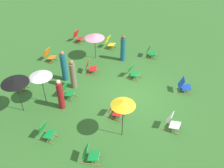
{
  "coord_description": "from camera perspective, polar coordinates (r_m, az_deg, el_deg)",
  "views": [
    {
      "loc": [
        -9.38,
        -2.32,
        8.47
      ],
      "look_at": [
        0.0,
        1.2,
        0.5
      ],
      "focal_mm": 39.76,
      "sensor_mm": 36.0,
      "label": 1
    }
  ],
  "objects": [
    {
      "name": "deckchair_11",
      "position": [
        17.59,
        -7.88,
        10.71
      ],
      "size": [
        0.62,
        0.84,
        0.83
      ],
      "rotation": [
        0.0,
        0.0,
        -0.2
      ],
      "color": "olive",
      "rests_on": "ground"
    },
    {
      "name": "deckchair_10",
      "position": [
        12.77,
        -10.33,
        -1.61
      ],
      "size": [
        0.53,
        0.79,
        0.83
      ],
      "rotation": [
        0.0,
        0.0,
        -0.07
      ],
      "color": "olive",
      "rests_on": "ground"
    },
    {
      "name": "person_0",
      "position": [
        13.09,
        -8.99,
        2.07
      ],
      "size": [
        0.44,
        0.44,
        1.68
      ],
      "rotation": [
        0.0,
        0.0,
        3.8
      ],
      "color": "#72664C",
      "rests_on": "ground"
    },
    {
      "name": "deckchair_5",
      "position": [
        11.03,
        -14.97,
        -10.56
      ],
      "size": [
        0.48,
        0.76,
        0.83
      ],
      "rotation": [
        0.0,
        0.0,
        -0.01
      ],
      "color": "olive",
      "rests_on": "ground"
    },
    {
      "name": "deckchair_6",
      "position": [
        11.33,
        13.59,
        -8.58
      ],
      "size": [
        0.55,
        0.8,
        0.83
      ],
      "rotation": [
        0.0,
        0.0,
        -0.1
      ],
      "color": "olive",
      "rests_on": "ground"
    },
    {
      "name": "deckchair_1",
      "position": [
        16.68,
        -0.63,
        9.46
      ],
      "size": [
        0.56,
        0.81,
        0.83
      ],
      "rotation": [
        0.0,
        0.0,
        -0.11
      ],
      "color": "olive",
      "rests_on": "ground"
    },
    {
      "name": "ground_plane",
      "position": [
        12.85,
        5.02,
        -2.92
      ],
      "size": [
        40.0,
        40.0,
        0.0
      ],
      "primitive_type": "plane",
      "color": "#2D6026"
    },
    {
      "name": "person_2",
      "position": [
        11.94,
        -11.78,
        -2.48
      ],
      "size": [
        0.33,
        0.33,
        1.68
      ],
      "rotation": [
        0.0,
        0.0,
        3.04
      ],
      "color": "maroon",
      "rests_on": "ground"
    },
    {
      "name": "umbrella_0",
      "position": [
        9.69,
        2.59,
        -4.4
      ],
      "size": [
        1.0,
        1.0,
        2.01
      ],
      "color": "black",
      "rests_on": "ground"
    },
    {
      "name": "deckchair_9",
      "position": [
        13.93,
        -20.61,
        0.08
      ],
      "size": [
        0.6,
        0.83,
        0.83
      ],
      "rotation": [
        0.0,
        0.0,
        0.17
      ],
      "color": "olive",
      "rests_on": "ground"
    },
    {
      "name": "deckchair_13",
      "position": [
        15.81,
        -14.29,
        6.39
      ],
      "size": [
        0.53,
        0.79,
        0.83
      ],
      "rotation": [
        0.0,
        0.0,
        -0.07
      ],
      "color": "olive",
      "rests_on": "ground"
    },
    {
      "name": "deckchair_2",
      "position": [
        13.43,
        16.16,
        -0.38
      ],
      "size": [
        0.66,
        0.86,
        0.83
      ],
      "rotation": [
        0.0,
        0.0,
        0.26
      ],
      "color": "olive",
      "rests_on": "ground"
    },
    {
      "name": "umbrella_1",
      "position": [
        11.7,
        -21.49,
        0.63
      ],
      "size": [
        1.24,
        1.24,
        1.91
      ],
      "color": "black",
      "rests_on": "ground"
    },
    {
      "name": "deckchair_14",
      "position": [
        11.55,
        0.75,
        -6.02
      ],
      "size": [
        0.57,
        0.82,
        0.83
      ],
      "rotation": [
        0.0,
        0.0,
        -0.13
      ],
      "color": "olive",
      "rests_on": "ground"
    },
    {
      "name": "person_1",
      "position": [
        13.7,
        -11.0,
        3.96
      ],
      "size": [
        0.41,
        0.41,
        1.81
      ],
      "rotation": [
        0.0,
        0.0,
        0.31
      ],
      "color": "#195972",
      "rests_on": "ground"
    },
    {
      "name": "deckchair_8",
      "position": [
        14.32,
        -5.06,
        3.9
      ],
      "size": [
        0.67,
        0.86,
        0.83
      ],
      "rotation": [
        0.0,
        0.0,
        0.28
      ],
      "color": "olive",
      "rests_on": "ground"
    },
    {
      "name": "umbrella_2",
      "position": [
        15.07,
        -4.03,
        10.88
      ],
      "size": [
        1.2,
        1.2,
        1.62
      ],
      "color": "black",
      "rests_on": "ground"
    },
    {
      "name": "deckchair_7",
      "position": [
        13.94,
        4.81,
        2.81
      ],
      "size": [
        0.63,
        0.85,
        0.83
      ],
      "rotation": [
        0.0,
        0.0,
        -0.22
      ],
      "color": "olive",
      "rests_on": "ground"
    },
    {
      "name": "deckchair_0",
      "position": [
        15.88,
        8.89,
        7.34
      ],
      "size": [
        0.51,
        0.78,
        0.83
      ],
      "rotation": [
        0.0,
        0.0,
        0.05
      ],
      "color": "olive",
      "rests_on": "ground"
    },
    {
      "name": "umbrella_3",
      "position": [
        11.91,
        -16.18,
        2.17
      ],
      "size": [
        1.08,
        1.08,
        1.85
      ],
      "color": "black",
      "rests_on": "ground"
    },
    {
      "name": "person_3",
      "position": [
        15.16,
        2.55,
        8.11
      ],
      "size": [
        0.32,
        0.32,
        1.7
      ],
      "rotation": [
        0.0,
        0.0,
        4.66
      ],
      "color": "#195972",
      "rests_on": "ground"
    },
    {
      "name": "deckchair_12",
      "position": [
        10.02,
        -5.16,
        -15.66
      ],
      "size": [
        0.63,
        0.85,
        0.83
      ],
      "rotation": [
        0.0,
        0.0,
        0.22
      ],
      "color": "olive",
      "rests_on": "ground"
    }
  ]
}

